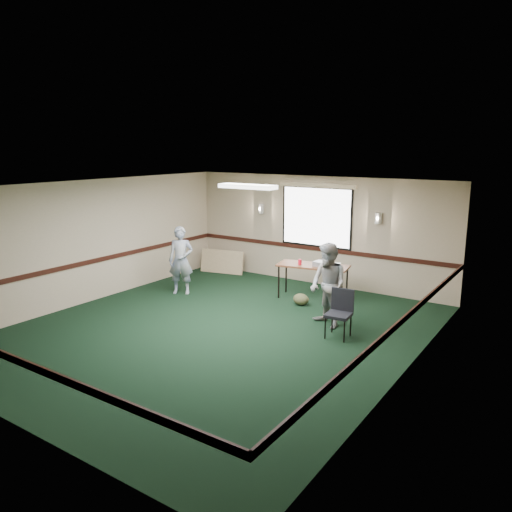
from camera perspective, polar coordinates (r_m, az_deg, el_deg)
The scene contains 13 objects.
ground at distance 9.57m, azimuth -4.38°, elevation -8.44°, with size 8.00×8.00×0.00m, color black.
room_shell at distance 10.84m, azimuth 2.43°, elevation 2.74°, with size 8.00×8.02×8.00m.
folding_table at distance 11.31m, azimuth 6.54°, elevation -1.30°, with size 1.67×0.92×0.79m.
projector at distance 11.18m, azimuth 7.52°, elevation -0.90°, with size 0.33×0.27×0.11m, color gray.
game_console at distance 11.30m, azimuth 9.09°, elevation -0.95°, with size 0.21×0.17×0.05m, color white.
red_cup at distance 11.28m, azimuth 5.03°, elevation -0.68°, with size 0.08×0.08×0.12m, color red.
water_bottle at distance 11.11m, azimuth 8.67°, elevation -0.80°, with size 0.06×0.06×0.19m, color #99C8FB.
duffel_bag at distance 11.00m, azimuth 5.15°, elevation -4.95°, with size 0.36×0.27×0.25m, color #494829.
cable_coil at distance 11.43m, azimuth 5.31°, elevation -4.91°, with size 0.29×0.29×0.01m, color red.
folded_table at distance 13.67m, azimuth -3.91°, elevation -0.65°, with size 1.24×0.05×0.64m, color tan.
conference_chair at distance 9.24m, azimuth 9.61°, elevation -6.01°, with size 0.46×0.48×0.87m.
person_left at distance 11.78m, azimuth -8.58°, elevation -0.50°, with size 0.58×0.38×1.59m, color #445496.
person_right at distance 9.59m, azimuth 8.25°, elevation -3.37°, with size 0.79×0.62×1.63m, color #7194B0.
Camera 1 is at (5.56, -7.00, 3.40)m, focal length 35.00 mm.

